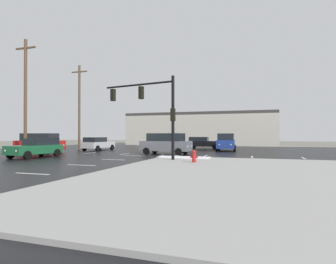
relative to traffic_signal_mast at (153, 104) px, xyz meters
The scene contains 16 objects.
ground_plane 7.62m from the traffic_signal_mast, 118.55° to the left, with size 120.00×120.00×0.00m, color slate.
road_asphalt 7.62m from the traffic_signal_mast, 118.55° to the left, with size 44.00×44.00×0.02m, color black.
sidewalk_corner 11.75m from the traffic_signal_mast, 35.56° to the right, with size 18.00×18.00×0.14m, color #9E9E99.
snow_strip_curbside 4.74m from the traffic_signal_mast, 39.29° to the left, with size 4.00×1.60×0.06m, color white.
lane_markings 6.20m from the traffic_signal_mast, 113.56° to the left, with size 36.15×36.15×0.01m.
traffic_signal_mast is the anchor object (origin of this frame).
fire_hydrant 5.31m from the traffic_signal_mast, 25.10° to the right, with size 0.48×0.26×0.79m.
strip_building_background 31.22m from the traffic_signal_mast, 94.64° to the left, with size 26.33×8.00×5.81m.
suv_blue 14.88m from the traffic_signal_mast, 74.49° to the left, with size 2.38×4.92×2.03m.
sedan_silver 15.04m from the traffic_signal_mast, 137.45° to the left, with size 2.20×4.61×1.58m.
suv_grey 7.17m from the traffic_signal_mast, 99.36° to the left, with size 4.94×2.43×2.03m.
suv_red 14.94m from the traffic_signal_mast, 163.74° to the left, with size 4.95×2.48×2.03m.
sedan_black 18.20m from the traffic_signal_mast, 88.89° to the left, with size 4.59×2.16×1.58m.
sedan_green 10.69m from the traffic_signal_mast, behind, with size 2.28×4.63×1.58m.
utility_pole_mid 12.97m from the traffic_signal_mast, behind, with size 2.20×0.28×10.67m.
utility_pole_far 17.59m from the traffic_signal_mast, 142.56° to the left, with size 2.20×0.28×10.62m.
Camera 1 is at (10.46, -24.97, 1.94)m, focal length 29.95 mm.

